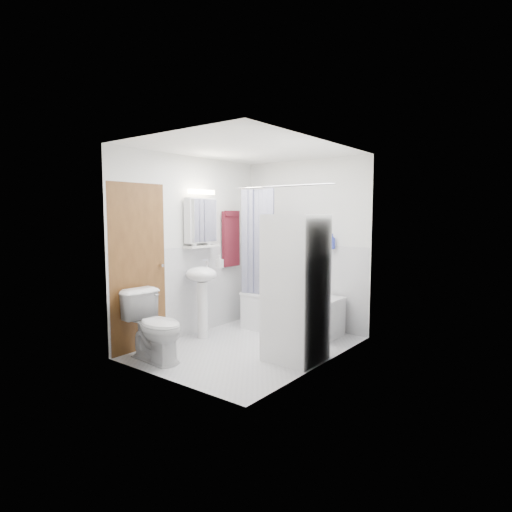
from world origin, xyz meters
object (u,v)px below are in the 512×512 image
Objects in this scene: bathtub at (292,311)px; sink at (202,285)px; toilet at (155,327)px; washer_dryer at (295,288)px.

bathtub is 1.30× the size of sink.
toilet is at bearing -106.40° from bathtub.
sink is (-0.78, -0.98, 0.42)m from bathtub.
toilet reaches higher than bathtub.
washer_dryer is (0.65, -0.94, 0.53)m from bathtub.
sink is 0.64× the size of washer_dryer.
sink reaches higher than toilet.
sink is 1.02m from toilet.
sink is at bearing 16.62° from toilet.
bathtub is at bearing 124.48° from washer_dryer.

